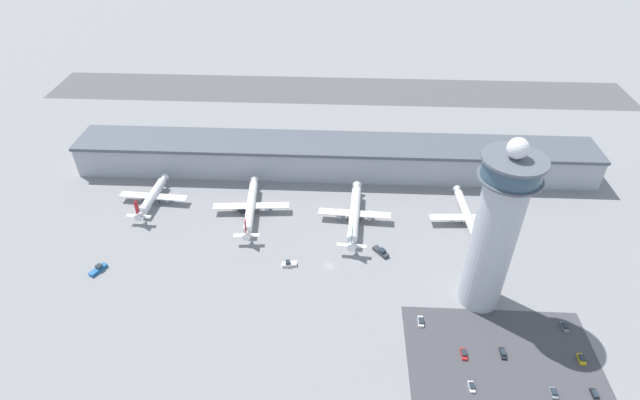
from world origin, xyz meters
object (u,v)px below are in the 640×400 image
at_px(control_tower, 496,230).
at_px(car_grey_coupe, 421,321).
at_px(airplane_gate_charlie, 354,214).
at_px(service_truck_water, 289,264).
at_px(service_truck_fuel, 98,269).
at_px(car_red_hatchback, 472,387).
at_px(car_green_van, 595,395).
at_px(car_maroon_suv, 554,393).
at_px(service_truck_baggage, 381,252).
at_px(car_silver_sedan, 564,327).
at_px(car_black_suv, 464,354).
at_px(car_white_wagon, 582,359).
at_px(airplane_gate_alpha, 152,196).
at_px(airplane_gate_delta, 468,218).
at_px(service_truck_catering, 244,211).
at_px(car_blue_compact, 503,353).
at_px(airplane_gate_bravo, 251,206).

distance_m(control_tower, car_grey_coupe, 42.15).
distance_m(airplane_gate_charlie, service_truck_water, 40.02).
bearing_deg(service_truck_fuel, car_grey_coupe, -8.95).
height_order(control_tower, car_red_hatchback, control_tower).
height_order(service_truck_fuel, car_grey_coupe, service_truck_fuel).
height_order(service_truck_fuel, car_green_van, service_truck_fuel).
height_order(car_maroon_suv, car_green_van, car_maroon_suv).
bearing_deg(service_truck_fuel, service_truck_baggage, 8.01).
distance_m(service_truck_baggage, car_silver_sedan, 72.76).
distance_m(car_maroon_suv, car_grey_coupe, 46.71).
relative_size(airplane_gate_charlie, car_green_van, 9.90).
height_order(car_grey_coupe, car_black_suv, car_grey_coupe).
xyz_separation_m(airplane_gate_charlie, car_silver_sedan, (74.39, -56.54, -3.87)).
xyz_separation_m(car_white_wagon, car_green_van, (-0.65, -13.20, -0.07)).
height_order(airplane_gate_alpha, car_red_hatchback, airplane_gate_alpha).
bearing_deg(airplane_gate_delta, service_truck_catering, 177.90).
height_order(airplane_gate_charlie, car_blue_compact, airplane_gate_charlie).
xyz_separation_m(airplane_gate_alpha, car_green_van, (169.84, -92.53, -3.38)).
height_order(car_white_wagon, car_grey_coupe, car_white_wagon).
relative_size(airplane_gate_delta, car_red_hatchback, 11.16).
distance_m(airplane_gate_charlie, car_red_hatchback, 90.13).
bearing_deg(service_truck_baggage, car_white_wagon, -37.40).
bearing_deg(airplane_gate_delta, car_black_suv, -101.24).
bearing_deg(airplane_gate_delta, service_truck_fuel, -166.44).
bearing_deg(airplane_gate_charlie, service_truck_water, -131.79).
distance_m(airplane_gate_alpha, airplane_gate_delta, 145.87).
bearing_deg(car_black_suv, car_blue_compact, 4.30).
distance_m(car_white_wagon, car_silver_sedan, 13.44).
height_order(service_truck_catering, car_grey_coupe, service_truck_catering).
bearing_deg(airplane_gate_bravo, airplane_gate_alpha, 173.18).
bearing_deg(service_truck_water, car_grey_coupe, -28.18).
bearing_deg(car_black_suv, airplane_gate_charlie, 117.69).
bearing_deg(car_maroon_suv, car_red_hatchback, 177.90).
bearing_deg(airplane_gate_bravo, car_blue_compact, -36.70).
xyz_separation_m(airplane_gate_charlie, service_truck_catering, (-51.12, 3.99, -3.67)).
relative_size(car_green_van, car_black_suv, 1.01).
relative_size(airplane_gate_bravo, car_grey_coupe, 9.13).
bearing_deg(airplane_gate_bravo, car_black_suv, -41.17).
height_order(service_truck_fuel, car_blue_compact, service_truck_fuel).
bearing_deg(service_truck_baggage, control_tower, -33.38).
bearing_deg(car_maroon_suv, service_truck_catering, 142.44).
bearing_deg(car_maroon_suv, airplane_gate_charlie, 126.79).
height_order(car_silver_sedan, car_blue_compact, car_silver_sedan).
xyz_separation_m(service_truck_fuel, service_truck_water, (76.15, 7.00, -0.08)).
xyz_separation_m(airplane_gate_charlie, car_black_suv, (36.63, -69.81, -3.92)).
height_order(service_truck_baggage, car_grey_coupe, service_truck_baggage).
height_order(airplane_gate_charlie, car_silver_sedan, airplane_gate_charlie).
xyz_separation_m(service_truck_catering, car_white_wagon, (126.58, -73.93, -0.22)).
xyz_separation_m(airplane_gate_alpha, car_grey_coupe, (118.67, -66.01, -3.34)).
xyz_separation_m(airplane_gate_bravo, service_truck_baggage, (58.48, -24.40, -3.25)).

